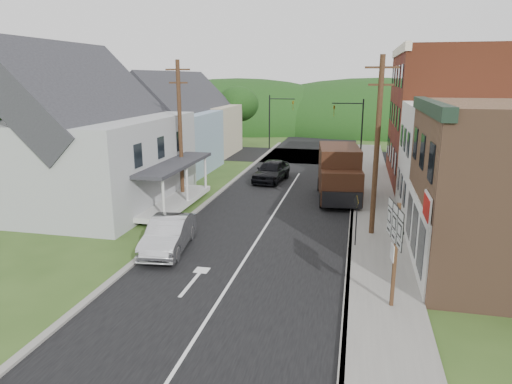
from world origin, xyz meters
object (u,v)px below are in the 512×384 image
Objects in this scene: dark_sedan at (271,171)px; warning_sign at (356,213)px; silver_sedan at (169,235)px; route_sign_cluster at (395,240)px; delivery_van at (339,173)px.

warning_sign is (6.55, -13.17, 0.91)m from dark_sedan.
silver_sedan is 1.27× the size of route_sign_cluster.
route_sign_cluster is at bearing -27.44° from silver_sedan.
warning_sign is (1.20, -8.85, -0.02)m from delivery_van.
route_sign_cluster is at bearing -60.58° from dark_sedan.
dark_sedan is at bearing 103.68° from route_sign_cluster.
dark_sedan is 0.76× the size of delivery_van.
dark_sedan is 20.60m from route_sign_cluster.
route_sign_cluster is at bearing -95.42° from warning_sign.
delivery_van is 8.93m from warning_sign.
route_sign_cluster is (7.84, -18.97, 1.74)m from dark_sedan.
route_sign_cluster reaches higher than delivery_van.
silver_sedan is at bearing -130.02° from delivery_van.
warning_sign is at bearing -88.82° from delivery_van.
warning_sign reaches higher than silver_sedan.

